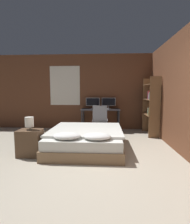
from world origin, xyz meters
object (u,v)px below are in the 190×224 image
Objects in this scene: bookshelf at (152,103)px; office_chair at (100,123)px; monitor_left at (93,102)px; nightstand at (30,143)px; desk at (101,112)px; monitor_right at (109,102)px; computer_mouse at (108,109)px; bedside_lamp at (29,122)px; keyboard at (100,109)px; bed at (86,139)px.

office_chair is at bearing -173.62° from bookshelf.
nightstand is at bearing -112.80° from monitor_left.
desk is (1.42, 2.52, 0.37)m from nightstand.
monitor_right is 0.41m from computer_mouse.
nightstand is 0.31× the size of bookshelf.
monitor_left is 0.57m from monitor_right.
desk is at bearing -147.88° from monitor_right.
keyboard is (1.42, 2.35, 0.05)m from bedside_lamp.
bookshelf reaches higher than monitor_right.
bed is 3.97× the size of monitor_left.
nightstand is at bearing -125.60° from computer_mouse.
monitor_left reaches higher than keyboard.
desk reaches higher than nightstand.
keyboard is at bearing 90.72° from office_chair.
monitor_right reaches higher than bed.
keyboard is 0.19× the size of bookshelf.
nightstand is at bearing -128.49° from office_chair.
monitor_left is at bearing 89.85° from bed.
nightstand is 8.03× the size of computer_mouse.
monitor_left is at bearing 67.20° from nightstand.
bookshelf reaches higher than monitor_left.
monitor_right is 1.12m from office_chair.
bed is 2.04× the size of office_chair.
bed is 3.44× the size of nightstand.
bedside_lamp is at bearing -122.22° from monitor_right.
computer_mouse is 0.07× the size of office_chair.
bedside_lamp is 0.15× the size of bookshelf.
monitor_left is 0.68m from computer_mouse.
bed is 1.31m from office_chair.
nightstand is 3.68m from bookshelf.
monitor_right is at bearing 0.00° from monitor_left.
monitor_left is 0.51× the size of office_chair.
monitor_right is 1.41× the size of keyboard.
computer_mouse is at bearing 54.40° from bedside_lamp.
monitor_right is at bearing 57.78° from bedside_lamp.
bed is 2.50m from bookshelf.
bedside_lamp is 2.32m from office_chair.
office_chair reaches higher than keyboard.
bed is 3.97× the size of monitor_right.
computer_mouse is at bearing -32.84° from monitor_left.
bedside_lamp is 3.62m from bookshelf.
monitor_left is 0.50m from keyboard.
bedside_lamp is 0.79× the size of keyboard.
desk is (0.29, 1.99, 0.42)m from bed.
office_chair is at bearing -114.71° from computer_mouse.
bed is 7.09× the size of bedside_lamp.
desk is 2.77× the size of monitor_left.
nightstand is 2.93m from computer_mouse.
nightstand is 2.06× the size of bedside_lamp.
bed is at bearing 25.14° from bedside_lamp.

